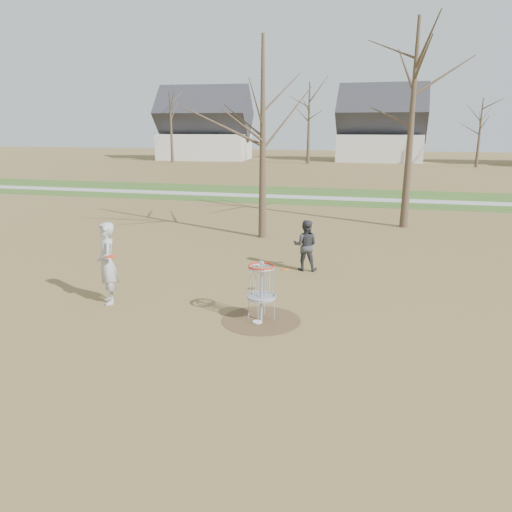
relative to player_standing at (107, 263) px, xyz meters
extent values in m
plane|color=brown|center=(3.94, -0.23, -1.02)|extent=(160.00, 160.00, 0.00)
cube|color=#2D5119|center=(3.94, 20.77, -1.01)|extent=(160.00, 8.00, 0.01)
cube|color=#9E9E99|center=(3.94, 19.77, -1.00)|extent=(160.00, 1.50, 0.01)
cylinder|color=#47331E|center=(3.94, -0.23, -1.01)|extent=(1.80, 1.80, 0.01)
imported|color=#AEAEAE|center=(0.00, 0.00, 0.00)|extent=(0.83, 0.88, 2.03)
imported|color=#323337|center=(4.29, 4.08, -0.24)|extent=(0.78, 0.62, 1.55)
cylinder|color=white|center=(3.89, -0.39, -1.00)|extent=(0.22, 0.22, 0.02)
cylinder|color=orange|center=(4.15, 1.48, -0.27)|extent=(0.22, 0.22, 0.07)
cylinder|color=red|center=(0.29, -0.29, 0.27)|extent=(0.22, 0.22, 0.02)
cylinder|color=#9EA3AD|center=(3.94, -0.23, -0.34)|extent=(0.05, 0.05, 1.35)
cylinder|color=#9EA3AD|center=(3.94, -0.23, -0.47)|extent=(0.64, 0.64, 0.04)
torus|color=#9EA3AD|center=(3.94, -0.23, 0.23)|extent=(0.60, 0.60, 0.04)
torus|color=red|center=(3.94, -0.23, 0.27)|extent=(0.60, 0.60, 0.04)
cone|color=#382B1E|center=(1.94, 8.27, 2.73)|extent=(0.32, 0.32, 7.50)
cone|color=#382B1E|center=(7.44, 11.77, 3.23)|extent=(0.36, 0.36, 8.50)
cone|color=#382B1E|center=(-18.06, 45.77, 2.98)|extent=(0.36, 0.36, 8.00)
cone|color=#382B1E|center=(-2.06, 47.77, 3.48)|extent=(0.40, 0.40, 9.00)
cone|color=#382B1E|center=(15.94, 46.77, 2.48)|extent=(0.32, 0.32, 7.00)
cube|color=silver|center=(-16.06, 51.77, 0.58)|extent=(11.46, 7.75, 3.20)
pyramid|color=#2D2D33|center=(-16.06, 51.77, 3.96)|extent=(12.01, 7.79, 3.55)
cube|color=silver|center=(5.94, 53.77, 0.58)|extent=(10.24, 7.34, 3.20)
pyramid|color=#2D2D33|center=(5.94, 53.77, 3.96)|extent=(10.74, 7.36, 3.55)
camera|label=1|loc=(6.41, -10.52, 3.28)|focal=35.00mm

